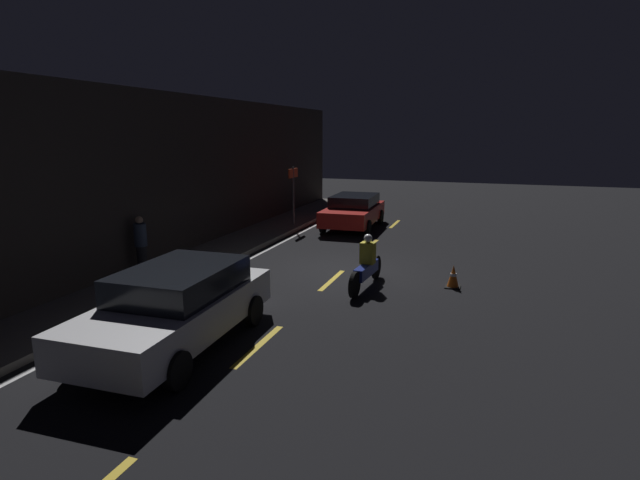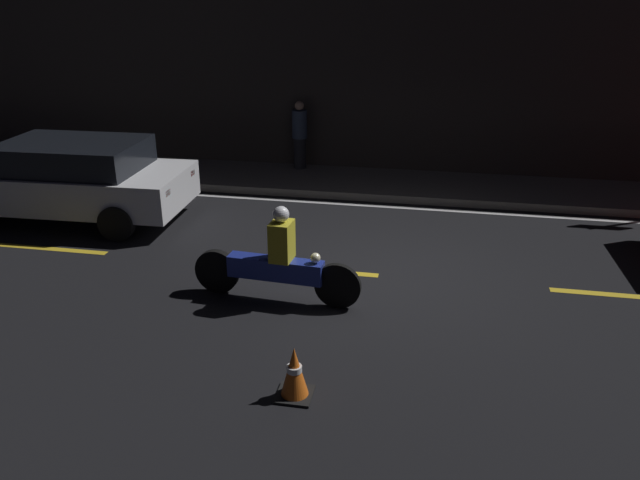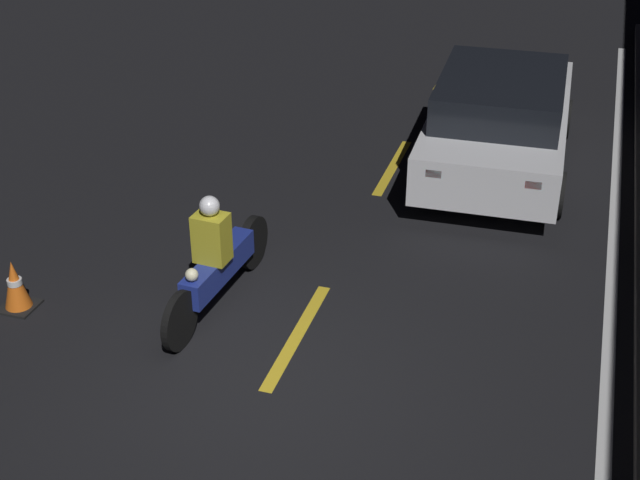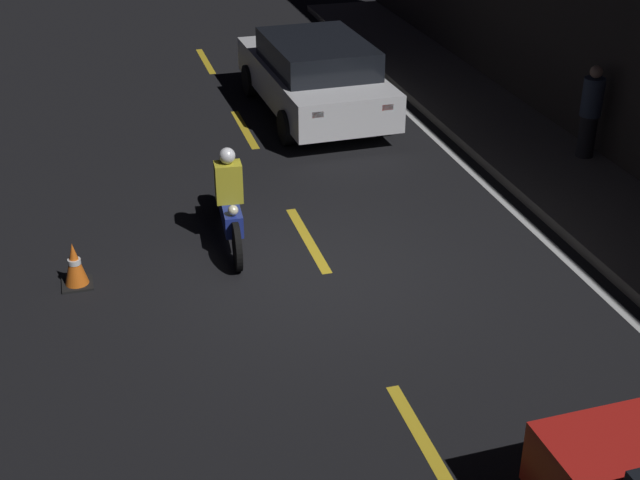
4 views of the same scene
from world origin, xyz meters
name	(u,v)px [view 1 (image 1 of 4)]	position (x,y,z in m)	size (l,w,h in m)	color
ground_plane	(342,271)	(0.00, 0.00, 0.00)	(56.00, 56.00, 0.00)	black
raised_curb	(209,256)	(0.00, 4.43, 0.08)	(28.00, 1.96, 0.16)	#605B56
building_front	(174,177)	(0.00, 5.56, 2.57)	(28.00, 0.30, 5.13)	#2D2826
lane_dash_b	(259,346)	(-5.50, 0.00, 0.00)	(2.00, 0.14, 0.01)	gold
lane_dash_c	(332,280)	(-1.00, 0.00, 0.00)	(2.00, 0.14, 0.01)	gold
lane_dash_d	(371,245)	(3.50, 0.00, 0.00)	(2.00, 0.14, 0.01)	gold
lane_dash_e	(395,224)	(8.00, 0.00, 0.00)	(2.00, 0.14, 0.01)	gold
lane_solid_kerb	(244,262)	(0.00, 3.20, 0.00)	(25.20, 0.14, 0.01)	silver
sedan_white	(177,305)	(-5.94, 1.45, 0.79)	(4.57, 2.14, 1.48)	silver
taxi_red	(354,210)	(6.55, 1.49, 0.74)	(4.30, 2.11, 1.37)	red
motorcycle	(366,267)	(-1.33, -1.03, 0.56)	(2.42, 0.38, 1.39)	black
traffic_cone_near	(453,277)	(-0.58, -3.15, 0.29)	(0.39, 0.39, 0.60)	black
pedestrian	(141,244)	(-2.35, 5.10, 0.93)	(0.34, 0.34, 1.54)	black
shop_sign	(293,185)	(5.52, 3.77, 1.84)	(0.90, 0.08, 2.40)	#4C4C51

